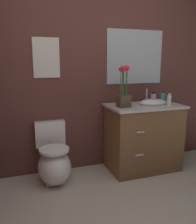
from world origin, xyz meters
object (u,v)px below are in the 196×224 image
object	(u,v)px
wall_mirror	(135,57)
vanity_cabinet	(143,136)
wall_poster	(46,58)
hand_wash_bottle	(153,99)
toilet	(54,162)
flower_vase	(124,92)
lotion_bottle	(169,100)
soap_bottle	(163,97)

from	to	relation	value
wall_mirror	vanity_cabinet	bearing A→B (deg)	-89.47
wall_poster	vanity_cabinet	bearing A→B (deg)	-14.17
wall_poster	wall_mirror	world-z (taller)	wall_mirror
wall_poster	wall_mirror	bearing A→B (deg)	0.00
hand_wash_bottle	toilet	bearing A→B (deg)	178.03
wall_mirror	toilet	bearing A→B (deg)	-167.03
flower_vase	lotion_bottle	distance (m)	0.61
flower_vase	wall_mirror	size ratio (longest dim) A/B	0.63
soap_bottle	toilet	bearing A→B (deg)	-178.60
soap_bottle	lotion_bottle	bearing A→B (deg)	-98.43
flower_vase	toilet	bearing A→B (deg)	174.83
lotion_bottle	toilet	bearing A→B (deg)	174.41
flower_vase	wall_poster	bearing A→B (deg)	157.83
lotion_bottle	soap_bottle	bearing A→B (deg)	81.57
toilet	wall_mirror	bearing A→B (deg)	12.97
toilet	soap_bottle	bearing A→B (deg)	1.40
wall_poster	toilet	bearing A→B (deg)	-90.00
vanity_cabinet	wall_poster	world-z (taller)	wall_poster
vanity_cabinet	soap_bottle	distance (m)	0.58
flower_vase	lotion_bottle	xyz separation A→B (m)	(0.60, -0.06, -0.12)
vanity_cabinet	lotion_bottle	xyz separation A→B (m)	(0.28, -0.11, 0.48)
hand_wash_bottle	wall_poster	xyz separation A→B (m)	(-1.27, 0.31, 0.51)
vanity_cabinet	lotion_bottle	size ratio (longest dim) A/B	6.99
toilet	soap_bottle	size ratio (longest dim) A/B	4.36
flower_vase	lotion_bottle	world-z (taller)	flower_vase
flower_vase	hand_wash_bottle	distance (m)	0.44
soap_bottle	lotion_bottle	world-z (taller)	soap_bottle
toilet	wall_mirror	size ratio (longest dim) A/B	0.86
soap_bottle	lotion_bottle	size ratio (longest dim) A/B	1.07
toilet	flower_vase	world-z (taller)	flower_vase
toilet	hand_wash_bottle	distance (m)	1.45
vanity_cabinet	hand_wash_bottle	xyz separation A→B (m)	(0.11, -0.02, 0.49)
hand_wash_bottle	flower_vase	bearing A→B (deg)	-175.66
vanity_cabinet	lotion_bottle	distance (m)	0.57
toilet	hand_wash_bottle	bearing A→B (deg)	-1.97
soap_bottle	wall_mirror	xyz separation A→B (m)	(-0.31, 0.23, 0.52)
toilet	vanity_cabinet	xyz separation A→B (m)	(1.16, -0.03, 0.20)
wall_mirror	flower_vase	bearing A→B (deg)	-132.68
toilet	soap_bottle	world-z (taller)	soap_bottle
soap_bottle	wall_poster	size ratio (longest dim) A/B	0.34
vanity_cabinet	soap_bottle	world-z (taller)	vanity_cabinet
hand_wash_bottle	wall_poster	world-z (taller)	wall_poster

